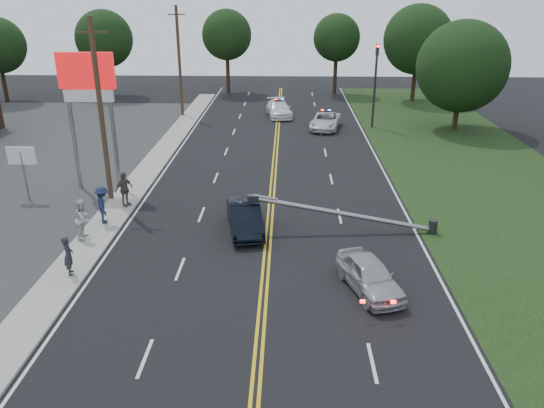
{
  "coord_description": "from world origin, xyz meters",
  "views": [
    {
      "loc": [
        0.88,
        -16.03,
        11.15
      ],
      "look_at": [
        0.17,
        7.41,
        1.7
      ],
      "focal_mm": 35.0,
      "sensor_mm": 36.0,
      "label": 1
    }
  ],
  "objects_px": {
    "utility_pole_far": "(179,62)",
    "bystander_c": "(103,205)",
    "traffic_signal": "(375,79)",
    "bystander_b": "(83,219)",
    "fallen_streetlight": "(354,215)",
    "emergency_b": "(279,109)",
    "crashed_sedan": "(245,217)",
    "emergency_a": "(325,121)",
    "utility_pole_mid": "(101,112)",
    "bystander_a": "(68,255)",
    "pylon_sign": "(88,89)",
    "bystander_d": "(124,189)",
    "small_sign": "(22,160)",
    "waiting_sedan": "(370,275)"
  },
  "relations": [
    {
      "from": "fallen_streetlight",
      "to": "crashed_sedan",
      "type": "bearing_deg",
      "value": 179.6
    },
    {
      "from": "utility_pole_mid",
      "to": "utility_pole_far",
      "type": "relative_size",
      "value": 1.0
    },
    {
      "from": "bystander_a",
      "to": "pylon_sign",
      "type": "bearing_deg",
      "value": -11.37
    },
    {
      "from": "bystander_a",
      "to": "emergency_b",
      "type": "bearing_deg",
      "value": -38.55
    },
    {
      "from": "utility_pole_mid",
      "to": "bystander_d",
      "type": "height_order",
      "value": "utility_pole_mid"
    },
    {
      "from": "bystander_a",
      "to": "crashed_sedan",
      "type": "bearing_deg",
      "value": -79.22
    },
    {
      "from": "emergency_a",
      "to": "bystander_c",
      "type": "relative_size",
      "value": 2.52
    },
    {
      "from": "small_sign",
      "to": "crashed_sedan",
      "type": "distance_m",
      "value": 13.5
    },
    {
      "from": "crashed_sedan",
      "to": "bystander_a",
      "type": "xyz_separation_m",
      "value": [
        -6.96,
        -4.78,
        0.26
      ]
    },
    {
      "from": "pylon_sign",
      "to": "fallen_streetlight",
      "type": "xyz_separation_m",
      "value": [
        14.69,
        -6.0,
        -5.08
      ]
    },
    {
      "from": "utility_pole_far",
      "to": "crashed_sedan",
      "type": "relative_size",
      "value": 2.3
    },
    {
      "from": "traffic_signal",
      "to": "fallen_streetlight",
      "type": "bearing_deg",
      "value": -100.59
    },
    {
      "from": "bystander_a",
      "to": "bystander_d",
      "type": "relative_size",
      "value": 0.88
    },
    {
      "from": "utility_pole_far",
      "to": "emergency_b",
      "type": "bearing_deg",
      "value": 0.72
    },
    {
      "from": "bystander_c",
      "to": "emergency_b",
      "type": "bearing_deg",
      "value": -40.66
    },
    {
      "from": "bystander_d",
      "to": "waiting_sedan",
      "type": "bearing_deg",
      "value": -90.72
    },
    {
      "from": "pylon_sign",
      "to": "emergency_b",
      "type": "xyz_separation_m",
      "value": [
        10.53,
        20.12,
        -5.27
      ]
    },
    {
      "from": "crashed_sedan",
      "to": "bystander_b",
      "type": "xyz_separation_m",
      "value": [
        -7.58,
        -1.31,
        0.39
      ]
    },
    {
      "from": "utility_pole_far",
      "to": "bystander_c",
      "type": "relative_size",
      "value": 5.14
    },
    {
      "from": "traffic_signal",
      "to": "utility_pole_far",
      "type": "bearing_deg",
      "value": 167.11
    },
    {
      "from": "traffic_signal",
      "to": "pylon_sign",
      "type": "bearing_deg",
      "value": -139.61
    },
    {
      "from": "utility_pole_mid",
      "to": "bystander_c",
      "type": "height_order",
      "value": "utility_pole_mid"
    },
    {
      "from": "bystander_b",
      "to": "bystander_c",
      "type": "bearing_deg",
      "value": -10.99
    },
    {
      "from": "traffic_signal",
      "to": "emergency_b",
      "type": "bearing_deg",
      "value": 153.52
    },
    {
      "from": "small_sign",
      "to": "traffic_signal",
      "type": "distance_m",
      "value": 28.72
    },
    {
      "from": "fallen_streetlight",
      "to": "emergency_b",
      "type": "bearing_deg",
      "value": 99.05
    },
    {
      "from": "pylon_sign",
      "to": "waiting_sedan",
      "type": "height_order",
      "value": "pylon_sign"
    },
    {
      "from": "utility_pole_mid",
      "to": "small_sign",
      "type": "bearing_deg",
      "value": 180.0
    },
    {
      "from": "small_sign",
      "to": "bystander_d",
      "type": "height_order",
      "value": "small_sign"
    },
    {
      "from": "emergency_b",
      "to": "pylon_sign",
      "type": "bearing_deg",
      "value": -126.42
    },
    {
      "from": "small_sign",
      "to": "emergency_a",
      "type": "xyz_separation_m",
      "value": [
        18.15,
        17.34,
        -1.65
      ]
    },
    {
      "from": "traffic_signal",
      "to": "waiting_sedan",
      "type": "relative_size",
      "value": 1.79
    },
    {
      "from": "pylon_sign",
      "to": "small_sign",
      "type": "distance_m",
      "value": 5.45
    },
    {
      "from": "fallen_streetlight",
      "to": "crashed_sedan",
      "type": "distance_m",
      "value": 5.39
    },
    {
      "from": "bystander_a",
      "to": "waiting_sedan",
      "type": "bearing_deg",
      "value": -117.15
    },
    {
      "from": "pylon_sign",
      "to": "fallen_streetlight",
      "type": "distance_m",
      "value": 16.66
    },
    {
      "from": "bystander_b",
      "to": "utility_pole_far",
      "type": "bearing_deg",
      "value": 0.91
    },
    {
      "from": "traffic_signal",
      "to": "bystander_d",
      "type": "distance_m",
      "value": 25.34
    },
    {
      "from": "bystander_a",
      "to": "small_sign",
      "type": "bearing_deg",
      "value": 10.08
    },
    {
      "from": "small_sign",
      "to": "bystander_a",
      "type": "distance_m",
      "value": 10.6
    },
    {
      "from": "utility_pole_mid",
      "to": "bystander_a",
      "type": "relative_size",
      "value": 5.85
    },
    {
      "from": "utility_pole_mid",
      "to": "utility_pole_far",
      "type": "distance_m",
      "value": 22.0
    },
    {
      "from": "emergency_a",
      "to": "bystander_b",
      "type": "xyz_separation_m",
      "value": [
        -12.93,
        -22.61,
        0.43
      ]
    },
    {
      "from": "emergency_b",
      "to": "bystander_b",
      "type": "bearing_deg",
      "value": -116.63
    },
    {
      "from": "traffic_signal",
      "to": "bystander_b",
      "type": "height_order",
      "value": "traffic_signal"
    },
    {
      "from": "pylon_sign",
      "to": "crashed_sedan",
      "type": "distance_m",
      "value": 12.25
    },
    {
      "from": "emergency_a",
      "to": "bystander_d",
      "type": "height_order",
      "value": "bystander_d"
    },
    {
      "from": "small_sign",
      "to": "fallen_streetlight",
      "type": "relative_size",
      "value": 0.33
    },
    {
      "from": "utility_pole_mid",
      "to": "bystander_c",
      "type": "relative_size",
      "value": 5.14
    },
    {
      "from": "emergency_b",
      "to": "traffic_signal",
      "type": "bearing_deg",
      "value": -35.28
    }
  ]
}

